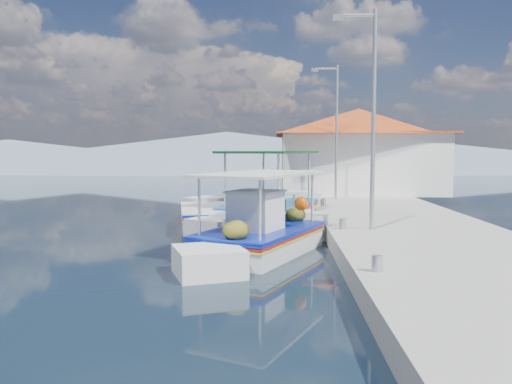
{
  "coord_description": "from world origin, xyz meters",
  "views": [
    {
      "loc": [
        2.01,
        -12.17,
        2.7
      ],
      "look_at": [
        1.24,
        4.9,
        1.3
      ],
      "focal_mm": 35.64,
      "sensor_mm": 36.0,
      "label": 1
    }
  ],
  "objects": [
    {
      "name": "ground",
      "position": [
        0.0,
        0.0,
        0.0
      ],
      "size": [
        160.0,
        160.0,
        0.0
      ],
      "primitive_type": "plane",
      "color": "black",
      "rests_on": "ground"
    },
    {
      "name": "caique_blue_hull",
      "position": [
        -0.32,
        5.05,
        0.31
      ],
      "size": [
        2.75,
        6.4,
        1.16
      ],
      "rotation": [
        0.0,
        0.0,
        -0.2
      ],
      "color": "silver",
      "rests_on": "ground"
    },
    {
      "name": "lamp_post_far",
      "position": [
        4.51,
        11.0,
        3.85
      ],
      "size": [
        1.21,
        0.14,
        6.0
      ],
      "color": "#A5A8AD",
      "rests_on": "quay"
    },
    {
      "name": "harbor_building",
      "position": [
        6.2,
        15.0,
        2.78
      ],
      "size": [
        10.49,
        10.49,
        4.4
      ],
      "color": "white",
      "rests_on": "quay"
    },
    {
      "name": "main_caique",
      "position": [
        1.51,
        0.97,
        0.45
      ],
      "size": [
        3.95,
        6.55,
        2.36
      ],
      "rotation": [
        0.0,
        0.0,
        0.42
      ],
      "color": "silver",
      "rests_on": "ground"
    },
    {
      "name": "mountain_ridge",
      "position": [
        6.54,
        56.0,
        2.04
      ],
      "size": [
        171.4,
        96.0,
        5.5
      ],
      "color": "slate",
      "rests_on": "ground"
    },
    {
      "name": "bollards",
      "position": [
        3.8,
        5.25,
        0.65
      ],
      "size": [
        0.2,
        17.2,
        0.3
      ],
      "color": "#A5A8AD",
      "rests_on": "quay"
    },
    {
      "name": "quay",
      "position": [
        5.9,
        6.0,
        0.25
      ],
      "size": [
        5.0,
        44.0,
        0.5
      ],
      "primitive_type": "cube",
      "color": "gray",
      "rests_on": "ground"
    },
    {
      "name": "lamp_post_near",
      "position": [
        4.51,
        2.0,
        3.85
      ],
      "size": [
        1.21,
        0.14,
        6.0
      ],
      "color": "#A5A8AD",
      "rests_on": "quay"
    },
    {
      "name": "caique_green_canopy",
      "position": [
        1.67,
        5.77,
        0.44
      ],
      "size": [
        3.99,
        7.54,
        2.97
      ],
      "rotation": [
        0.0,
        0.0,
        0.33
      ],
      "color": "silver",
      "rests_on": "ground"
    }
  ]
}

